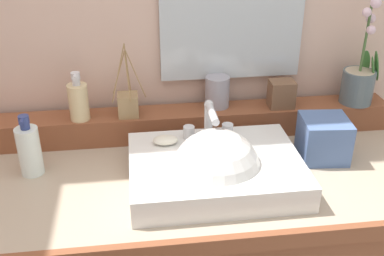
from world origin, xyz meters
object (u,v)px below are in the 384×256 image
at_px(potted_plant, 359,78).
at_px(reed_diffuser, 128,104).
at_px(sink_basin, 216,171).
at_px(soap_dispenser, 78,101).
at_px(tissue_box, 324,138).
at_px(soap_bar, 165,140).
at_px(trinket_box, 281,94).
at_px(tumbler_cup, 217,92).
at_px(lotion_bottle, 29,150).

height_order(potted_plant, reed_diffuser, potted_plant).
relative_size(sink_basin, reed_diffuser, 1.99).
height_order(soap_dispenser, reed_diffuser, reed_diffuser).
height_order(reed_diffuser, tissue_box, reed_diffuser).
bearing_deg(potted_plant, soap_bar, -164.81).
bearing_deg(reed_diffuser, soap_bar, -59.74).
relative_size(sink_basin, trinket_box, 5.26).
bearing_deg(sink_basin, tumbler_cup, 79.47).
height_order(soap_dispenser, lotion_bottle, soap_dispenser).
relative_size(tumbler_cup, trinket_box, 1.15).
bearing_deg(tumbler_cup, sink_basin, -100.53).
bearing_deg(tumbler_cup, soap_bar, -132.14).
xyz_separation_m(sink_basin, lotion_bottle, (-0.49, 0.12, 0.04)).
height_order(sink_basin, soap_bar, sink_basin).
relative_size(tumbler_cup, tissue_box, 0.76).
bearing_deg(sink_basin, trinket_box, 46.91).
xyz_separation_m(potted_plant, reed_diffuser, (-0.72, -0.00, -0.05)).
height_order(reed_diffuser, lotion_bottle, reed_diffuser).
bearing_deg(tissue_box, sink_basin, -163.99).
xyz_separation_m(tumbler_cup, tissue_box, (0.27, -0.21, -0.07)).
height_order(tumbler_cup, reed_diffuser, reed_diffuser).
height_order(potted_plant, tissue_box, potted_plant).
distance_m(sink_basin, tissue_box, 0.34).
bearing_deg(soap_dispenser, potted_plant, 0.62).
distance_m(tumbler_cup, reed_diffuser, 0.28).
bearing_deg(soap_bar, soap_dispenser, 146.28).
bearing_deg(lotion_bottle, sink_basin, -13.25).
distance_m(tumbler_cup, lotion_bottle, 0.58).
bearing_deg(lotion_bottle, tissue_box, -1.44).
bearing_deg(sink_basin, soap_dispenser, 144.18).
xyz_separation_m(soap_dispenser, tissue_box, (0.69, -0.17, -0.08)).
xyz_separation_m(potted_plant, tissue_box, (-0.17, -0.18, -0.11)).
bearing_deg(soap_dispenser, tumbler_cup, 5.11).
bearing_deg(soap_bar, sink_basin, -39.61).
relative_size(soap_bar, soap_dispenser, 0.47).
bearing_deg(soap_bar, potted_plant, 15.19).
distance_m(soap_bar, reed_diffuser, 0.20).
relative_size(potted_plant, lotion_bottle, 2.08).
bearing_deg(reed_diffuser, soap_dispenser, -177.32).
bearing_deg(soap_bar, tumbler_cup, 47.86).
bearing_deg(trinket_box, sink_basin, -132.36).
height_order(sink_basin, reed_diffuser, reed_diffuser).
height_order(tumbler_cup, tissue_box, tumbler_cup).
xyz_separation_m(tumbler_cup, reed_diffuser, (-0.28, -0.03, -0.01)).
height_order(soap_bar, trinket_box, trinket_box).
bearing_deg(soap_bar, lotion_bottle, 177.95).
xyz_separation_m(soap_bar, trinket_box, (0.38, 0.17, 0.04)).
xyz_separation_m(soap_dispenser, reed_diffuser, (0.14, 0.01, -0.02)).
height_order(reed_diffuser, trinket_box, reed_diffuser).
distance_m(soap_dispenser, trinket_box, 0.62).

